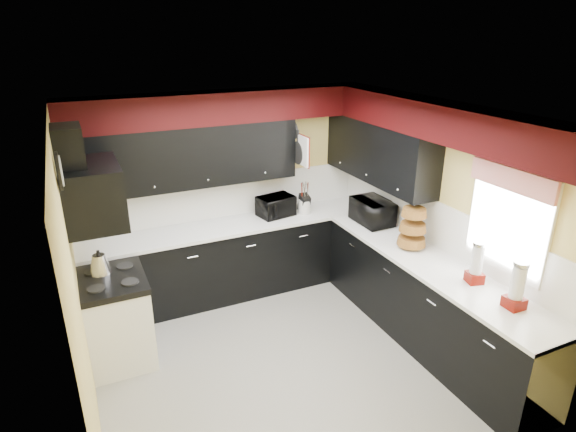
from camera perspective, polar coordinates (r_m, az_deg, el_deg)
The scene contains 35 objects.
ground at distance 5.13m, azimuth -0.31°, elevation -16.61°, with size 3.60×3.60×0.00m, color gray.
wall_back at distance 6.03m, azimuth -7.49°, elevation 2.81°, with size 3.60×0.06×2.50m, color #E0C666.
wall_right at distance 5.41m, azimuth 17.28°, elevation -0.27°, with size 0.06×3.60×2.50m, color #E0C666.
wall_left at distance 4.14m, azimuth -23.85°, elevation -8.10°, with size 0.06×3.60×2.50m, color #E0C666.
ceiling at distance 4.09m, azimuth -0.38°, elevation 12.11°, with size 3.60×3.60×0.06m, color white.
cab_back at distance 6.08m, azimuth -6.25°, elevation -5.17°, with size 3.60×0.60×0.90m, color black.
cab_right at distance 5.37m, azimuth 16.02°, elevation -9.82°, with size 0.60×3.00×0.90m, color black.
counter_back at distance 5.88m, azimuth -6.43°, elevation -1.08°, with size 3.62×0.64×0.04m, color white.
counter_right at distance 5.15m, azimuth 16.55°, elevation -5.34°, with size 0.64×3.02×0.04m, color white.
splash_back at distance 6.04m, azimuth -7.43°, elevation 2.25°, with size 3.60×0.02×0.50m, color white.
splash_right at distance 5.42m, azimuth 17.13°, elevation -0.87°, with size 0.02×3.60×0.50m, color white.
upper_back at distance 5.59m, azimuth -12.11°, elevation 6.90°, with size 2.60×0.35×0.70m, color black.
upper_right at distance 5.80m, azimuth 10.70°, elevation 7.52°, with size 0.35×1.80×0.70m, color black.
soffit_back at distance 5.61m, azimuth -7.45°, elevation 12.72°, with size 3.60×0.36×0.35m, color black.
soffit_right at distance 4.87m, azimuth 18.47°, elevation 10.48°, with size 0.36×3.24×0.35m, color black.
stove at distance 5.20m, azimuth -19.52°, elevation -11.64°, with size 0.60×0.75×0.86m, color white.
cooktop at distance 4.98m, azimuth -20.17°, elevation -7.18°, with size 0.62×0.77×0.06m, color black.
hood at distance 4.63m, azimuth -22.18°, elevation 2.45°, with size 0.50×0.78×0.55m, color black.
hood_duct at distance 4.52m, azimuth -24.57°, elevation 7.22°, with size 0.24×0.40×0.40m, color black.
window at distance 4.72m, azimuth 24.69°, elevation -0.59°, with size 0.03×0.86×0.96m, color white, non-canonical shape.
valance at distance 4.56m, azimuth 25.01°, elevation 3.96°, with size 0.04×0.88×0.20m, color red.
pan_top at distance 5.90m, azimuth 0.63°, elevation 10.12°, with size 0.03×0.22×0.40m, color black, non-canonical shape.
pan_mid at distance 5.84m, azimuth 1.17°, elevation 7.49°, with size 0.03×0.28×0.46m, color black, non-canonical shape.
pan_low at distance 6.08m, azimuth 0.08°, elevation 7.76°, with size 0.03×0.24×0.42m, color black, non-canonical shape.
cut_board at distance 5.73m, azimuth 1.80°, elevation 7.72°, with size 0.03×0.26×0.35m, color white.
baskets at distance 5.29m, azimuth 14.57°, elevation -1.27°, with size 0.27×0.27×0.50m, color brown, non-canonical shape.
clock at distance 4.05m, azimuth -25.49°, elevation 4.83°, with size 0.03×0.30×0.30m, color black, non-canonical shape.
deco_plate at distance 4.87m, azimuth 21.04°, elevation 9.25°, with size 0.03×0.24×0.24m, color white, non-canonical shape.
toaster_oven at distance 6.05m, azimuth -1.40°, elevation 1.19°, with size 0.43×0.36×0.25m, color black.
microwave at distance 5.90m, azimuth 10.01°, elevation 0.54°, with size 0.53×0.36×0.29m, color black.
utensil_crock at distance 6.14m, azimuth 1.97°, elevation 1.14°, with size 0.17×0.17×0.18m, color silver.
knife_block at distance 6.14m, azimuth 1.91°, elevation 1.47°, with size 0.11×0.15×0.24m, color black.
kettle at distance 5.05m, azimuth -21.41°, elevation -5.29°, with size 0.21×0.21×0.19m, color #BCBCC1, non-canonical shape.
dispenser_a at distance 4.78m, azimuth 21.44°, elevation -5.33°, with size 0.14×0.14×0.38m, color #5F1004, non-canonical shape.
dispenser_b at distance 4.49m, azimuth 25.53°, elevation -7.53°, with size 0.15×0.15×0.41m, color #5B080D, non-canonical shape.
Camera 1 is at (-1.68, -3.67, 3.17)m, focal length 30.00 mm.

